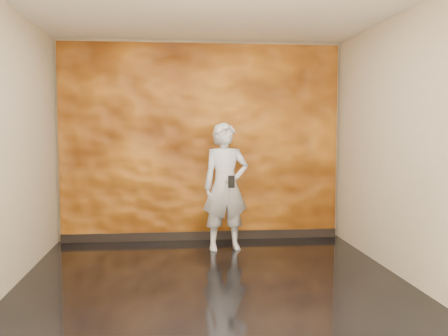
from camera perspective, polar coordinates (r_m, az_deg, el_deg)
room at (r=5.08m, az=-1.32°, el=2.49°), size 4.02×4.02×2.81m
feature_wall at (r=7.03m, az=-2.62°, el=2.92°), size 3.90×0.06×2.75m
baseboard at (r=7.15m, az=-2.56°, el=-7.72°), size 3.90×0.04×0.12m
man at (r=6.47m, az=0.19°, el=-2.14°), size 0.65×0.47×1.65m
phone at (r=6.22m, az=0.85°, el=-1.58°), size 0.08×0.03×0.16m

